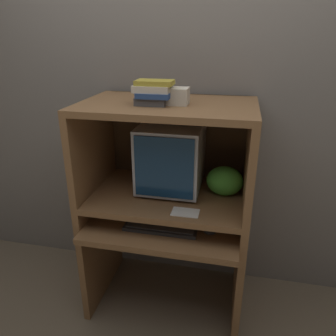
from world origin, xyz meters
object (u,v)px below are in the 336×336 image
(snack_bag, at_px, (225,181))
(storage_box, at_px, (177,96))
(crt_monitor, at_px, (171,156))
(book_stack, at_px, (153,92))
(mouse, at_px, (210,232))
(keyboard, at_px, (161,227))

(snack_bag, distance_m, storage_box, 0.59)
(crt_monitor, height_order, book_stack, book_stack)
(mouse, xyz_separation_m, storage_box, (-0.22, 0.15, 0.72))
(keyboard, distance_m, book_stack, 0.76)
(mouse, bearing_deg, keyboard, -177.96)
(keyboard, xyz_separation_m, snack_bag, (0.33, 0.24, 0.22))
(crt_monitor, xyz_separation_m, keyboard, (-0.00, -0.26, -0.34))
(keyboard, height_order, snack_bag, snack_bag)
(keyboard, height_order, storage_box, storage_box)
(crt_monitor, distance_m, keyboard, 0.43)
(storage_box, bearing_deg, snack_bag, 17.21)
(mouse, distance_m, book_stack, 0.83)
(keyboard, relative_size, storage_box, 3.36)
(crt_monitor, xyz_separation_m, storage_box, (0.05, -0.10, 0.38))
(keyboard, xyz_separation_m, mouse, (0.28, 0.01, 0.00))
(crt_monitor, relative_size, keyboard, 0.97)
(snack_bag, distance_m, book_stack, 0.67)
(crt_monitor, bearing_deg, book_stack, -116.74)
(mouse, height_order, storage_box, storage_box)
(keyboard, bearing_deg, storage_box, 71.42)
(crt_monitor, xyz_separation_m, book_stack, (-0.07, -0.14, 0.40))
(crt_monitor, relative_size, mouse, 6.20)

